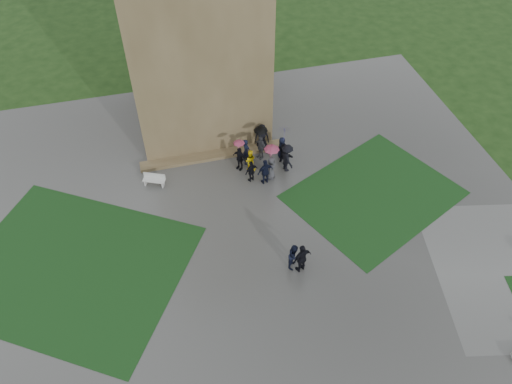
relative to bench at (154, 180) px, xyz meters
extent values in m
plane|color=black|center=(3.78, -9.02, -0.41)|extent=(120.00, 120.00, 0.00)
cube|color=#393936|center=(3.78, -7.02, -0.40)|extent=(34.00, 34.00, 0.02)
cube|color=black|center=(-4.72, -5.02, -0.39)|extent=(14.10, 13.46, 0.01)
cube|color=black|center=(12.28, -4.02, -0.39)|extent=(11.12, 10.15, 0.01)
cube|color=brown|center=(3.78, 1.58, -0.28)|extent=(9.00, 0.80, 0.22)
cube|color=beige|center=(-0.02, -0.05, -0.01)|extent=(1.37, 0.90, 0.05)
cube|color=beige|center=(-0.51, 0.16, -0.21)|extent=(0.21, 0.35, 0.37)
cube|color=beige|center=(0.46, -0.27, -0.21)|extent=(0.21, 0.35, 0.37)
cube|color=beige|center=(0.05, 0.12, 0.20)|extent=(1.23, 0.57, 0.35)
imported|color=black|center=(7.93, -0.02, 0.33)|extent=(1.05, 1.41, 1.45)
imported|color=black|center=(8.00, 0.55, 0.34)|extent=(0.67, 0.83, 1.47)
imported|color=black|center=(6.99, 1.59, 0.53)|extent=(1.04, 0.84, 1.86)
imported|color=#39393E|center=(6.69, 0.78, 0.44)|extent=(0.97, 1.12, 1.66)
imported|color=black|center=(5.72, 0.53, 0.50)|extent=(0.63, 0.76, 1.79)
imported|color=black|center=(5.20, 0.13, 0.42)|extent=(1.03, 1.08, 1.63)
imported|color=yellow|center=(5.79, -0.13, 0.35)|extent=(0.80, 0.59, 1.49)
imported|color=black|center=(5.65, -1.08, 0.35)|extent=(1.00, 0.81, 1.49)
imported|color=black|center=(6.40, -1.45, 0.48)|extent=(1.13, 0.81, 1.75)
imported|color=#39393E|center=(6.84, -1.13, 0.39)|extent=(0.83, 0.93, 1.57)
imported|color=black|center=(7.95, -0.69, 0.56)|extent=(0.81, 1.31, 1.90)
imported|color=#D65884|center=(6.84, -1.13, 1.70)|extent=(0.86, 0.86, 0.75)
imported|color=navy|center=(7.93, -0.02, 1.82)|extent=(1.02, 1.02, 0.94)
imported|color=black|center=(6.69, 0.78, 1.64)|extent=(0.82, 0.82, 0.72)
imported|color=#D65884|center=(5.20, 0.13, 1.50)|extent=(0.64, 0.64, 0.56)
imported|color=black|center=(6.24, -7.66, 0.39)|extent=(0.80, 0.88, 1.57)
imported|color=black|center=(6.51, -8.00, 0.54)|extent=(1.25, 0.96, 1.87)
camera|label=1|loc=(0.62, -21.86, 20.55)|focal=35.00mm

